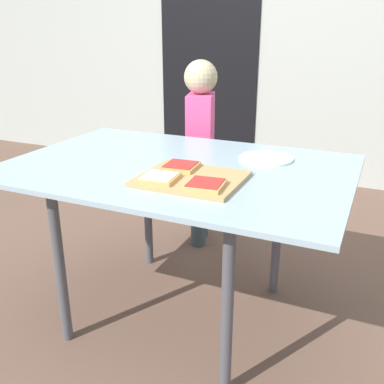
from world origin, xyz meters
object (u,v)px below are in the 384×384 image
(cutting_board, at_px, (191,179))
(child_left, at_px, (200,140))
(dining_table, at_px, (177,181))
(plate_white_right, at_px, (266,158))
(pizza_slice_near_left, at_px, (159,178))
(pizza_slice_far_left, at_px, (181,166))
(pizza_slice_near_right, at_px, (205,185))

(cutting_board, relative_size, child_left, 0.34)
(dining_table, distance_m, child_left, 0.77)
(cutting_board, bearing_deg, plate_white_right, 64.90)
(plate_white_right, height_order, child_left, child_left)
(cutting_board, bearing_deg, child_left, 111.00)
(dining_table, relative_size, pizza_slice_near_left, 9.74)
(cutting_board, relative_size, plate_white_right, 1.62)
(pizza_slice_far_left, bearing_deg, child_left, 107.88)
(pizza_slice_near_right, relative_size, plate_white_right, 0.62)
(cutting_board, relative_size, pizza_slice_far_left, 2.65)
(dining_table, relative_size, plate_white_right, 6.06)
(pizza_slice_near_right, xyz_separation_m, plate_white_right, (0.09, 0.46, -0.02))
(cutting_board, xyz_separation_m, pizza_slice_far_left, (-0.08, 0.08, 0.02))
(pizza_slice_near_left, height_order, child_left, child_left)
(pizza_slice_near_left, bearing_deg, pizza_slice_near_right, -0.30)
(pizza_slice_near_left, xyz_separation_m, child_left, (-0.25, 0.97, -0.11))
(cutting_board, relative_size, pizza_slice_near_right, 2.61)
(dining_table, distance_m, pizza_slice_near_right, 0.34)
(cutting_board, xyz_separation_m, child_left, (-0.34, 0.89, -0.09))
(pizza_slice_near_right, height_order, child_left, child_left)
(plate_white_right, xyz_separation_m, child_left, (-0.52, 0.51, -0.09))
(dining_table, xyz_separation_m, child_left, (-0.21, 0.74, -0.01))
(cutting_board, height_order, plate_white_right, cutting_board)
(pizza_slice_near_right, relative_size, child_left, 0.13)
(dining_table, bearing_deg, pizza_slice_near_right, -46.78)
(pizza_slice_far_left, relative_size, plate_white_right, 0.61)
(dining_table, distance_m, pizza_slice_near_left, 0.26)
(pizza_slice_near_right, bearing_deg, plate_white_right, 79.11)
(cutting_board, height_order, pizza_slice_far_left, pizza_slice_far_left)
(pizza_slice_far_left, relative_size, pizza_slice_near_left, 0.98)
(dining_table, distance_m, plate_white_right, 0.39)
(dining_table, height_order, cutting_board, cutting_board)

